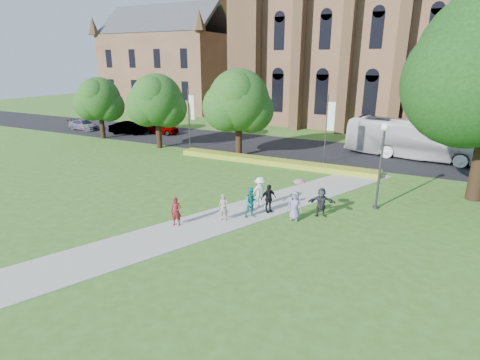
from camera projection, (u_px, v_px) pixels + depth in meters
The scene contains 24 objects.
ground at pixel (217, 225), 20.72m from camera, with size 160.00×160.00×0.00m, color #3E621D.
road at pixel (316, 151), 37.74m from camera, with size 160.00×10.00×0.02m, color black.
footpath at pixel (226, 218), 21.56m from camera, with size 3.20×30.00×0.04m, color #B2B2A8.
flower_hedge at pixel (273, 162), 32.74m from camera, with size 18.00×1.40×0.45m, color gold.
cathedral at pixel (446, 24), 46.30m from camera, with size 52.60×18.25×28.00m.
building_west at pixel (170, 57), 68.19m from camera, with size 22.00×14.00×18.30m.
streetlamp at pixel (382, 156), 22.04m from camera, with size 0.44×0.44×5.24m.
street_tree_0 at pixel (157, 100), 37.56m from camera, with size 5.20×5.20×7.50m.
street_tree_1 at pixel (239, 100), 34.03m from camera, with size 5.60×5.60×8.05m.
street_tree_2 at pixel (99, 99), 42.37m from camera, with size 4.80×4.80×6.95m.
banner_pole_0 at pixel (328, 126), 31.72m from camera, with size 0.70×0.10×6.00m.
banner_pole_1 at pixel (190, 115), 37.70m from camera, with size 0.70×0.10×6.00m.
tour_coach at pixel (421, 139), 34.02m from camera, with size 3.07×13.10×3.65m, color silver.
car_0 at pixel (161, 128), 46.10m from camera, with size 1.80×4.48×1.53m, color gray.
car_1 at pixel (128, 128), 46.00m from camera, with size 1.59×4.55×1.50m, color gray.
car_2 at pixel (84, 125), 48.92m from camera, with size 1.81×4.45×1.29m, color gray.
pedestrian_0 at pixel (176, 211), 20.35m from camera, with size 0.58×0.38×1.60m, color maroon.
pedestrian_1 at pixel (252, 203), 21.37m from camera, with size 0.86×0.67×1.77m, color #177673.
pedestrian_2 at pixel (260, 192), 22.82m from camera, with size 1.24×0.71×1.92m, color silver.
pedestrian_3 at pixel (269, 198), 22.11m from camera, with size 1.01×0.42×1.72m, color black.
pedestrian_4 at pixel (295, 206), 21.05m from camera, with size 0.83×0.54×1.69m, color slate.
pedestrian_5 at pixel (321, 202), 21.56m from camera, with size 1.57×0.50×1.70m, color #2A2B33.
pedestrian_6 at pixel (224, 207), 20.98m from camera, with size 0.57×0.37×1.55m, color gray.
parasol at pixel (299, 186), 20.71m from camera, with size 0.73×0.73×0.64m, color #DA9AAC.
Camera 1 is at (9.65, -16.39, 8.67)m, focal length 28.00 mm.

